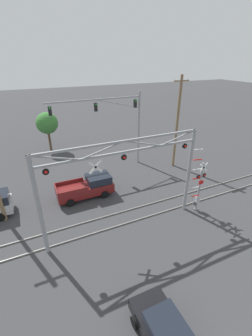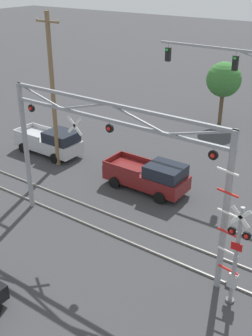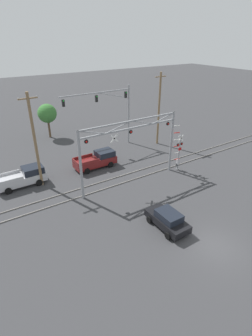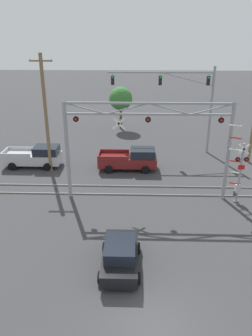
# 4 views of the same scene
# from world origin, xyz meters

# --- Properties ---
(ground_plane) EXTENTS (200.00, 200.00, 0.00)m
(ground_plane) POSITION_xyz_m (0.00, 0.00, 0.00)
(ground_plane) COLOR #38383A
(rail_track_near) EXTENTS (80.00, 0.08, 0.10)m
(rail_track_near) POSITION_xyz_m (0.00, 11.71, 0.05)
(rail_track_near) COLOR gray
(rail_track_near) RESTS_ON ground_plane
(rail_track_far) EXTENTS (80.00, 0.08, 0.10)m
(rail_track_far) POSITION_xyz_m (0.00, 13.14, 0.05)
(rail_track_far) COLOR gray
(rail_track_far) RESTS_ON ground_plane
(crossing_gantry) EXTENTS (11.37, 0.29, 6.94)m
(crossing_gantry) POSITION_xyz_m (-0.01, 11.43, 4.60)
(crossing_gantry) COLOR gray
(crossing_gantry) RESTS_ON ground_plane
(crossing_signal_mast) EXTENTS (1.57, 0.35, 5.66)m
(crossing_signal_mast) POSITION_xyz_m (6.29, 10.87, 2.16)
(crossing_signal_mast) COLOR gray
(crossing_signal_mast) RESTS_ON ground_plane
(traffic_signal_span) EXTENTS (10.00, 0.39, 8.36)m
(traffic_signal_span) POSITION_xyz_m (4.07, 21.39, 5.71)
(traffic_signal_span) COLOR gray
(traffic_signal_span) RESTS_ON ground_plane
(pickup_truck_lead) EXTENTS (5.05, 2.18, 1.89)m
(pickup_truck_lead) POSITION_xyz_m (-1.23, 16.75, 0.94)
(pickup_truck_lead) COLOR maroon
(pickup_truck_lead) RESTS_ON ground_plane
(pickup_truck_following) EXTENTS (5.02, 2.18, 1.89)m
(pickup_truck_following) POSITION_xyz_m (-9.73, 17.16, 0.94)
(pickup_truck_following) COLOR #B7B7BC
(pickup_truck_following) RESTS_ON ground_plane
(sedan_waiting) EXTENTS (2.03, 3.98, 1.53)m
(sedan_waiting) POSITION_xyz_m (-1.51, 3.64, 0.77)
(sedan_waiting) COLOR black
(sedan_waiting) RESTS_ON ground_plane
(utility_pole_left) EXTENTS (1.80, 0.28, 9.74)m
(utility_pole_left) POSITION_xyz_m (-8.17, 16.21, 5.02)
(utility_pole_left) COLOR brown
(utility_pole_left) RESTS_ON ground_plane
(utility_pole_right) EXTENTS (1.80, 0.28, 10.01)m
(utility_pole_right) POSITION_xyz_m (9.67, 18.77, 5.15)
(utility_pole_right) COLOR brown
(utility_pole_right) RESTS_ON ground_plane
(background_tree_beyond_span) EXTENTS (2.82, 2.82, 5.19)m
(background_tree_beyond_span) POSITION_xyz_m (-2.68, 29.90, 3.75)
(background_tree_beyond_span) COLOR brown
(background_tree_beyond_span) RESTS_ON ground_plane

